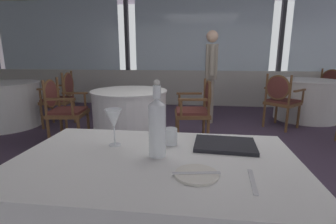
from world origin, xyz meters
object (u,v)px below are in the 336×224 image
at_px(menu_book, 225,145).
at_px(diner_person_1, 211,71).
at_px(wine_glass, 114,119).
at_px(dining_chair_1_0, 62,95).
at_px(dining_chair_3_0, 328,87).
at_px(side_plate, 196,174).
at_px(water_bottle, 157,126).
at_px(water_tumbler, 171,136).
at_px(dining_chair_2_0, 198,107).
at_px(dining_chair_2_1, 62,106).
at_px(dining_chair_3_1, 281,97).

bearing_deg(menu_book, diner_person_1, 92.62).
xyz_separation_m(wine_glass, dining_chair_1_0, (-1.91, 2.78, -0.35)).
distance_m(wine_glass, dining_chair_3_0, 5.56).
height_order(side_plate, dining_chair_1_0, dining_chair_1_0).
bearing_deg(dining_chair_1_0, diner_person_1, -173.73).
distance_m(menu_book, diner_person_1, 3.34).
height_order(water_bottle, dining_chair_3_0, water_bottle).
bearing_deg(water_tumbler, menu_book, 0.34).
height_order(menu_book, dining_chair_2_0, dining_chair_2_0).
bearing_deg(side_plate, water_bottle, 136.40).
bearing_deg(dining_chair_3_0, dining_chair_2_0, -5.01).
bearing_deg(dining_chair_2_0, wine_glass, 71.45).
xyz_separation_m(wine_glass, dining_chair_3_0, (3.21, 4.53, -0.37)).
bearing_deg(dining_chair_2_1, water_tumbler, -54.47).
bearing_deg(water_bottle, dining_chair_1_0, 126.77).
relative_size(wine_glass, menu_book, 0.63).
relative_size(water_tumbler, dining_chair_2_1, 0.10).
bearing_deg(wine_glass, water_tumbler, 9.93).
distance_m(water_tumbler, dining_chair_3_1, 3.39).
distance_m(water_bottle, dining_chair_3_0, 5.52).
xyz_separation_m(wine_glass, diner_person_1, (0.65, 3.39, 0.03)).
xyz_separation_m(water_bottle, water_tumbler, (0.05, 0.16, -0.10)).
xyz_separation_m(water_bottle, dining_chair_2_0, (0.18, 2.26, -0.38)).
height_order(side_plate, water_tumbler, water_tumbler).
distance_m(dining_chair_2_1, diner_person_1, 2.57).
relative_size(side_plate, wine_glass, 0.90).
bearing_deg(side_plate, menu_book, 67.25).
height_order(dining_chair_1_0, dining_chair_2_0, dining_chair_1_0).
bearing_deg(water_bottle, dining_chair_3_1, 64.17).
xyz_separation_m(dining_chair_1_0, dining_chair_2_1, (0.49, -0.87, -0.01)).
height_order(water_tumbler, menu_book, water_tumbler).
relative_size(wine_glass, dining_chair_2_1, 0.22).
bearing_deg(dining_chair_1_0, wine_glass, 117.16).
height_order(water_tumbler, dining_chair_3_1, dining_chair_3_1).
relative_size(water_tumbler, dining_chair_3_0, 0.10).
bearing_deg(wine_glass, side_plate, -33.52).
xyz_separation_m(dining_chair_3_0, diner_person_1, (-2.57, -1.14, 0.40)).
distance_m(dining_chair_1_0, dining_chair_2_1, 0.99).
relative_size(menu_book, dining_chair_2_0, 0.35).
bearing_deg(dining_chair_2_0, dining_chair_3_0, -146.58).
relative_size(water_bottle, dining_chair_2_1, 0.40).
bearing_deg(dining_chair_3_1, dining_chair_2_0, 168.87).
height_order(wine_glass, diner_person_1, diner_person_1).
xyz_separation_m(water_tumbler, menu_book, (0.29, 0.00, -0.03)).
bearing_deg(dining_chair_1_0, water_tumbler, 121.63).
bearing_deg(menu_book, wine_glass, -171.07).
bearing_deg(dining_chair_2_0, diner_person_1, -107.00).
relative_size(water_bottle, dining_chair_1_0, 0.38).
bearing_deg(dining_chair_1_0, water_bottle, 119.44).
height_order(menu_book, dining_chair_3_1, dining_chair_3_1).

